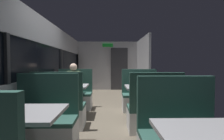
% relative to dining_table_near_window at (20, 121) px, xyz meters
% --- Properties ---
extents(ground_plane, '(3.30, 9.20, 0.02)m').
position_rel_dining_table_near_window_xyz_m(ground_plane, '(0.89, 2.09, -0.65)').
color(ground_plane, '#665B4C').
extents(carriage_window_panel_left, '(0.09, 8.48, 2.30)m').
position_rel_dining_table_near_window_xyz_m(carriage_window_panel_left, '(-0.56, 2.09, 0.47)').
color(carriage_window_panel_left, '#B2B2B7').
rests_on(carriage_window_panel_left, ground_plane).
extents(carriage_end_bulkhead, '(2.90, 0.11, 2.30)m').
position_rel_dining_table_near_window_xyz_m(carriage_end_bulkhead, '(0.95, 6.28, 0.50)').
color(carriage_end_bulkhead, '#B2B2B7').
rests_on(carriage_end_bulkhead, ground_plane).
extents(carriage_aisle_panel_right, '(0.08, 2.40, 2.30)m').
position_rel_dining_table_near_window_xyz_m(carriage_aisle_panel_right, '(2.34, 5.09, 0.51)').
color(carriage_aisle_panel_right, '#B2B2B7').
rests_on(carriage_aisle_panel_right, ground_plane).
extents(dining_table_near_window, '(0.90, 0.70, 0.74)m').
position_rel_dining_table_near_window_xyz_m(dining_table_near_window, '(0.00, 0.00, 0.00)').
color(dining_table_near_window, '#9E9EA3').
rests_on(dining_table_near_window, ground_plane).
extents(bench_near_window_facing_entry, '(0.95, 0.50, 1.10)m').
position_rel_dining_table_near_window_xyz_m(bench_near_window_facing_entry, '(0.00, 0.70, -0.31)').
color(bench_near_window_facing_entry, silver).
rests_on(bench_near_window_facing_entry, ground_plane).
extents(dining_table_mid_window, '(0.90, 0.70, 0.74)m').
position_rel_dining_table_near_window_xyz_m(dining_table_mid_window, '(0.00, 2.16, 0.00)').
color(dining_table_mid_window, '#9E9EA3').
rests_on(dining_table_mid_window, ground_plane).
extents(bench_mid_window_facing_end, '(0.95, 0.50, 1.10)m').
position_rel_dining_table_near_window_xyz_m(bench_mid_window_facing_end, '(0.00, 1.47, -0.31)').
color(bench_mid_window_facing_end, silver).
rests_on(bench_mid_window_facing_end, ground_plane).
extents(bench_mid_window_facing_entry, '(0.95, 0.50, 1.10)m').
position_rel_dining_table_near_window_xyz_m(bench_mid_window_facing_entry, '(0.00, 2.86, -0.31)').
color(bench_mid_window_facing_entry, silver).
rests_on(bench_mid_window_facing_entry, ground_plane).
extents(dining_table_rear_aisle, '(0.90, 0.70, 0.74)m').
position_rel_dining_table_near_window_xyz_m(dining_table_rear_aisle, '(1.79, 1.96, 0.00)').
color(dining_table_rear_aisle, '#9E9EA3').
rests_on(dining_table_rear_aisle, ground_plane).
extents(bench_rear_aisle_facing_end, '(0.95, 0.50, 1.10)m').
position_rel_dining_table_near_window_xyz_m(bench_rear_aisle_facing_end, '(1.79, 1.27, -0.31)').
color(bench_rear_aisle_facing_end, silver).
rests_on(bench_rear_aisle_facing_end, ground_plane).
extents(bench_rear_aisle_facing_entry, '(0.95, 0.50, 1.10)m').
position_rel_dining_table_near_window_xyz_m(bench_rear_aisle_facing_entry, '(1.79, 2.66, -0.31)').
color(bench_rear_aisle_facing_entry, silver).
rests_on(bench_rear_aisle_facing_entry, ground_plane).
extents(seated_passenger, '(0.47, 0.55, 1.26)m').
position_rel_dining_table_near_window_xyz_m(seated_passenger, '(0.00, 2.79, -0.10)').
color(seated_passenger, '#26262D').
rests_on(seated_passenger, ground_plane).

